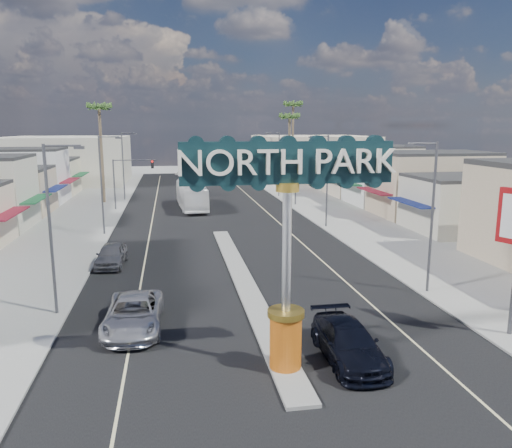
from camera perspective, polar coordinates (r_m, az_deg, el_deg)
name	(u,v)px	position (r m, az deg, el deg)	size (l,w,h in m)	color
ground	(219,231)	(47.74, -4.23, -0.80)	(160.00, 160.00, 0.00)	gray
road	(219,231)	(47.74, -4.23, -0.79)	(20.00, 120.00, 0.01)	black
median_island	(243,281)	(32.34, -1.46, -6.48)	(1.30, 30.00, 0.16)	gray
sidewalk_left	(66,236)	(48.49, -20.93, -1.26)	(8.00, 120.00, 0.12)	gray
sidewalk_right	(359,225)	(50.96, 11.64, -0.17)	(8.00, 120.00, 0.12)	gray
storefront_row_right	(397,181)	(66.28, 15.77, 4.80)	(12.00, 42.00, 6.00)	#B7B29E
backdrop_far_left	(68,160)	(93.37, -20.72, 6.86)	(20.00, 20.00, 8.00)	#B7B29E
backdrop_far_right	(312,157)	(95.41, 6.42, 7.58)	(20.00, 20.00, 8.00)	beige
gateway_sign	(287,229)	(19.40, 3.57, -0.62)	(8.20, 1.50, 9.15)	#D46110
traffic_signal_left	(130,174)	(60.94, -14.25, 5.56)	(5.09, 0.45, 6.00)	#47474C
traffic_signal_right	(282,172)	(62.25, 2.94, 6.00)	(5.09, 0.45, 6.00)	#47474C
streetlight_l_near	(53,221)	(27.61, -22.20, 0.29)	(2.03, 0.22, 9.00)	#47474C
streetlight_l_mid	(103,180)	(47.14, -17.09, 4.82)	(2.03, 0.22, 9.00)	#47474C
streetlight_l_far	(124,163)	(68.93, -14.82, 6.81)	(2.03, 0.22, 9.00)	#47474C
streetlight_r_near	(430,210)	(30.74, 19.26, 1.53)	(2.03, 0.22, 9.00)	#47474C
streetlight_r_mid	(326,176)	(49.04, 7.97, 5.44)	(2.03, 0.22, 9.00)	#47474C
streetlight_r_far	(278,161)	(70.25, 2.51, 7.24)	(2.03, 0.22, 9.00)	#47474C
palm_left_far	(99,113)	(67.07, -17.48, 12.06)	(2.60, 2.60, 13.10)	brown
palm_right_mid	(290,121)	(74.56, 3.86, 11.71)	(2.60, 2.60, 12.10)	brown
palm_right_far	(293,109)	(80.90, 4.27, 12.93)	(2.60, 2.60, 14.10)	brown
suv_left	(134,314)	(25.57, -13.82, -9.94)	(2.70, 5.86, 1.63)	#BBBBC0
suv_right	(348,343)	(22.21, 10.51, -13.18)	(2.22, 5.47, 1.59)	black
car_parked_left	(111,255)	(37.22, -16.20, -3.40)	(1.89, 4.70, 1.60)	slate
city_bus	(191,195)	(60.89, -7.38, 3.30)	(2.73, 11.69, 3.26)	white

